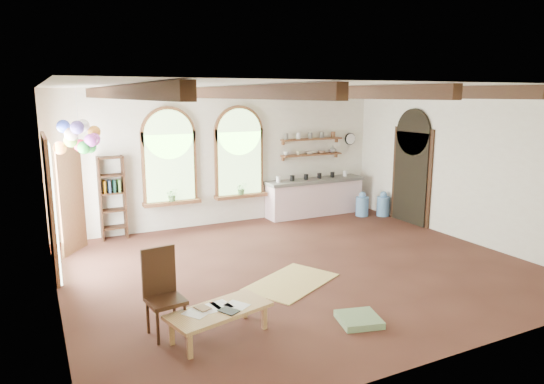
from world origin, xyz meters
TOP-DOWN VIEW (x-y plane):
  - floor at (0.00, 0.00)m, footprint 8.00×8.00m
  - ceiling_beams at (0.00, 0.00)m, footprint 6.20×6.80m
  - window_left at (-1.40, 3.43)m, footprint 1.30×0.28m
  - window_right at (0.30, 3.43)m, footprint 1.30×0.28m
  - left_doorway at (-3.95, 1.80)m, footprint 0.10×1.90m
  - right_doorway at (3.95, 1.50)m, footprint 0.10×1.30m
  - kitchen_counter at (2.30, 3.20)m, footprint 2.68×0.62m
  - wall_shelf_lower at (2.30, 3.38)m, footprint 1.70×0.24m
  - wall_shelf_upper at (2.30, 3.38)m, footprint 1.70×0.24m
  - wall_clock at (3.55, 3.45)m, footprint 0.32×0.04m
  - bookshelf at (-2.70, 3.32)m, footprint 0.53×0.32m
  - coffee_table at (-2.20, -1.80)m, footprint 1.44×0.91m
  - side_chair at (-2.80, -1.43)m, footprint 0.50×0.50m
  - floor_mat at (-0.49, -0.62)m, footprint 1.82×1.56m
  - floor_cushion at (-0.36, -2.30)m, footprint 0.66×0.66m
  - water_jug_a at (3.33, 2.54)m, footprint 0.33×0.33m
  - water_jug_b at (3.82, 2.30)m, footprint 0.33×0.33m
  - balloon_cluster at (-3.40, 1.82)m, footprint 0.83×0.86m
  - table_book at (-2.46, -1.73)m, footprint 0.21×0.26m
  - tablet at (-2.12, -1.92)m, footprint 0.26×0.30m
  - potted_plant_left at (-1.40, 3.32)m, footprint 0.27×0.23m
  - potted_plant_right at (0.30, 3.32)m, footprint 0.27×0.23m
  - shelf_cup_a at (1.55, 3.38)m, footprint 0.12×0.10m
  - shelf_cup_b at (1.90, 3.38)m, footprint 0.10×0.10m
  - shelf_bowl_a at (2.25, 3.38)m, footprint 0.22×0.22m
  - shelf_bowl_b at (2.60, 3.38)m, footprint 0.20×0.20m
  - shelf_vase at (2.95, 3.38)m, footprint 0.18×0.18m

SIDE VIEW (x-z plane):
  - floor at x=0.00m, z-range 0.00..0.00m
  - floor_mat at x=-0.49m, z-range 0.00..0.02m
  - floor_cushion at x=-0.36m, z-range 0.00..0.09m
  - water_jug_a at x=3.33m, z-range -0.04..0.59m
  - water_jug_b at x=3.82m, z-range -0.04..0.60m
  - side_chair at x=-2.80m, z-range -0.24..0.90m
  - coffee_table at x=-2.20m, z-range 0.15..0.52m
  - tablet at x=-2.12m, z-range 0.38..0.39m
  - table_book at x=-2.46m, z-range 0.38..0.40m
  - kitchen_counter at x=2.30m, z-range 0.01..0.95m
  - potted_plant_left at x=-1.40m, z-range 0.70..1.00m
  - potted_plant_right at x=0.30m, z-range 0.70..1.00m
  - bookshelf at x=-2.70m, z-range 0.00..1.80m
  - right_doorway at x=3.95m, z-range -0.10..2.30m
  - left_doorway at x=-3.95m, z-range -0.10..2.40m
  - wall_shelf_lower at x=2.30m, z-range 1.53..1.57m
  - shelf_bowl_a at x=2.25m, z-range 1.57..1.62m
  - shelf_bowl_b at x=2.60m, z-range 1.57..1.63m
  - shelf_cup_b at x=1.90m, z-range 1.57..1.66m
  - shelf_cup_a at x=1.55m, z-range 1.57..1.67m
  - window_left at x=-1.40m, z-range 0.53..2.73m
  - window_right at x=0.30m, z-range 0.53..2.73m
  - shelf_vase at x=2.95m, z-range 1.57..1.76m
  - wall_clock at x=3.55m, z-range 1.74..2.06m
  - wall_shelf_upper at x=2.30m, z-range 1.93..1.97m
  - balloon_cluster at x=-3.40m, z-range 1.76..2.91m
  - ceiling_beams at x=0.00m, z-range 3.01..3.19m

